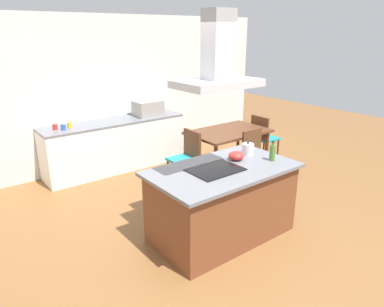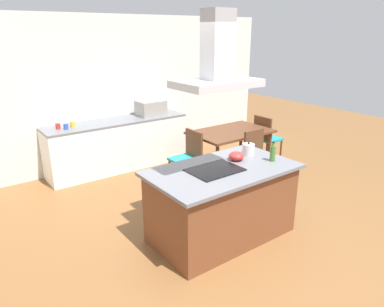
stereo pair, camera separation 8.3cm
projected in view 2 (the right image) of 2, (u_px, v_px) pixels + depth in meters
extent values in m
plane|color=brown|center=(158.00, 193.00, 5.58)|extent=(16.00, 16.00, 0.00)
cube|color=silver|center=(106.00, 93.00, 6.47)|extent=(7.20, 0.10, 2.70)
cube|color=brown|center=(222.00, 204.00, 4.30)|extent=(1.67, 0.91, 0.86)
cube|color=slate|center=(223.00, 170.00, 4.15)|extent=(1.77, 1.01, 0.04)
cube|color=black|center=(215.00, 170.00, 4.08)|extent=(0.60, 0.44, 0.01)
cylinder|color=silver|center=(248.00, 149.00, 4.57)|extent=(0.16, 0.16, 0.15)
sphere|color=black|center=(249.00, 143.00, 4.54)|extent=(0.03, 0.03, 0.03)
cone|color=silver|center=(254.00, 148.00, 4.62)|extent=(0.06, 0.03, 0.04)
cylinder|color=#47722D|center=(273.00, 153.00, 4.34)|extent=(0.07, 0.07, 0.19)
cylinder|color=#47722D|center=(273.00, 144.00, 4.31)|extent=(0.03, 0.03, 0.04)
cylinder|color=black|center=(274.00, 142.00, 4.30)|extent=(0.03, 0.03, 0.01)
ellipsoid|color=red|center=(236.00, 156.00, 4.39)|extent=(0.19, 0.19, 0.11)
cube|color=white|center=(119.00, 146.00, 6.50)|extent=(2.58, 0.62, 0.86)
cube|color=slate|center=(117.00, 122.00, 6.35)|extent=(2.58, 0.62, 0.04)
cube|color=#9E9993|center=(151.00, 108.00, 6.69)|extent=(0.50, 0.38, 0.28)
cylinder|color=red|center=(58.00, 126.00, 5.79)|extent=(0.08, 0.08, 0.09)
cylinder|color=#2D56B2|center=(66.00, 127.00, 5.77)|extent=(0.08, 0.08, 0.09)
cylinder|color=gold|center=(73.00, 124.00, 5.91)|extent=(0.08, 0.08, 0.09)
cube|color=#59331E|center=(231.00, 132.00, 6.25)|extent=(1.40, 0.90, 0.04)
cylinder|color=#59331E|center=(217.00, 165.00, 5.75)|extent=(0.06, 0.06, 0.71)
cylinder|color=#59331E|center=(269.00, 151.00, 6.44)|extent=(0.06, 0.06, 0.71)
cylinder|color=#59331E|center=(190.00, 153.00, 6.31)|extent=(0.06, 0.06, 0.71)
cylinder|color=#59331E|center=(241.00, 141.00, 7.01)|extent=(0.06, 0.06, 0.71)
cube|color=teal|center=(268.00, 139.00, 6.91)|extent=(0.42, 0.42, 0.04)
cube|color=#59331E|center=(262.00, 128.00, 6.73)|extent=(0.04, 0.42, 0.44)
cylinder|color=#59331E|center=(267.00, 146.00, 7.23)|extent=(0.04, 0.04, 0.41)
cylinder|color=#59331E|center=(281.00, 150.00, 6.95)|extent=(0.04, 0.04, 0.41)
cylinder|color=#59331E|center=(254.00, 149.00, 7.02)|extent=(0.04, 0.04, 0.41)
cylinder|color=#59331E|center=(268.00, 154.00, 6.75)|extent=(0.04, 0.04, 0.41)
cube|color=teal|center=(261.00, 160.00, 5.78)|extent=(0.42, 0.42, 0.04)
cube|color=#59331E|center=(254.00, 143.00, 5.85)|extent=(0.42, 0.04, 0.44)
cylinder|color=#59331E|center=(276.00, 173.00, 5.82)|extent=(0.04, 0.04, 0.41)
cylinder|color=#59331E|center=(261.00, 179.00, 5.62)|extent=(0.04, 0.04, 0.41)
cylinder|color=#59331E|center=(260.00, 167.00, 6.09)|extent=(0.04, 0.04, 0.41)
cylinder|color=#59331E|center=(245.00, 172.00, 5.89)|extent=(0.04, 0.04, 0.41)
cube|color=teal|center=(185.00, 160.00, 5.79)|extent=(0.42, 0.42, 0.04)
cube|color=#59331E|center=(194.00, 143.00, 5.82)|extent=(0.04, 0.42, 0.44)
cylinder|color=#59331E|center=(182.00, 178.00, 5.63)|extent=(0.04, 0.04, 0.41)
cylinder|color=#59331E|center=(170.00, 172.00, 5.90)|extent=(0.04, 0.04, 0.41)
cylinder|color=#59331E|center=(200.00, 173.00, 5.83)|extent=(0.04, 0.04, 0.41)
cylinder|color=#59331E|center=(187.00, 167.00, 6.10)|extent=(0.04, 0.04, 0.41)
cube|color=#ADADB2|center=(217.00, 83.00, 3.76)|extent=(0.90, 0.55, 0.08)
cube|color=#ADADB2|center=(218.00, 45.00, 3.63)|extent=(0.28, 0.24, 0.70)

